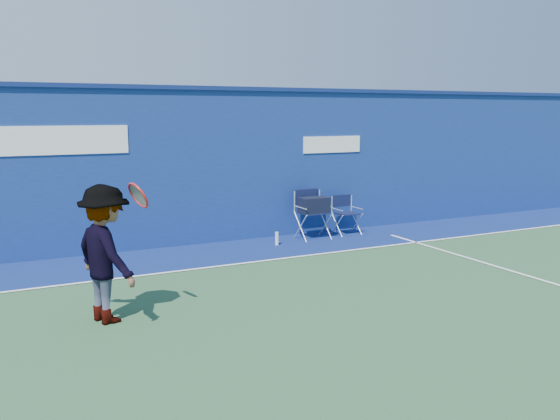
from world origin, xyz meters
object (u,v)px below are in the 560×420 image
water_bottle (277,239)px  tennis_player (106,254)px  directors_chair_left (313,218)px  directors_chair_right (346,222)px

water_bottle → tennis_player: size_ratio=0.15×
directors_chair_left → directors_chair_right: 0.88m
directors_chair_left → directors_chair_right: size_ratio=1.22×
water_bottle → directors_chair_right: bearing=9.6°
directors_chair_right → water_bottle: 1.83m
directors_chair_right → water_bottle: size_ratio=3.10×
directors_chair_left → water_bottle: size_ratio=3.78×
directors_chair_right → tennis_player: (-5.57, -3.21, 0.60)m
water_bottle → tennis_player: bearing=-142.4°
directors_chair_left → tennis_player: (-4.71, -3.15, 0.43)m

